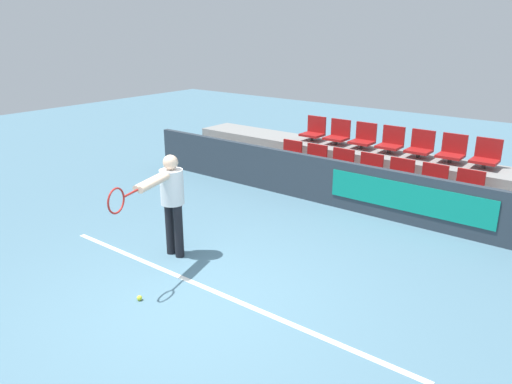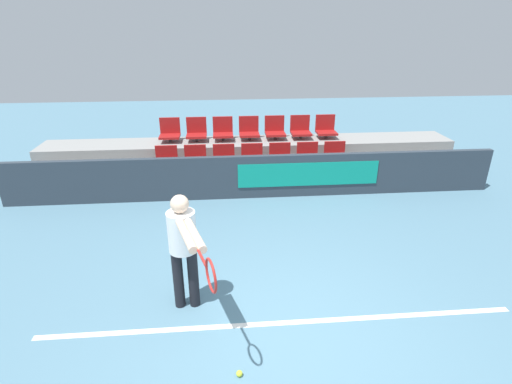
% 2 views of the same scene
% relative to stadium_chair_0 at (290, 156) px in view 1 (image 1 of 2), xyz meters
% --- Properties ---
extents(ground_plane, '(30.00, 30.00, 0.00)m').
position_rel_stadium_chair_0_xyz_m(ground_plane, '(1.82, -4.72, -0.60)').
color(ground_plane, slate).
extents(court_baseline, '(5.72, 0.08, 0.01)m').
position_rel_stadium_chair_0_xyz_m(court_baseline, '(1.82, -4.41, -0.59)').
color(court_baseline, white).
rests_on(court_baseline, ground).
extents(barrier_wall, '(9.83, 0.14, 0.88)m').
position_rel_stadium_chair_0_xyz_m(barrier_wall, '(1.84, -0.68, -0.15)').
color(barrier_wall, '#2D3842').
rests_on(barrier_wall, ground).
extents(bleacher_tier_front, '(9.43, 0.94, 0.38)m').
position_rel_stadium_chair_0_xyz_m(bleacher_tier_front, '(1.82, -0.12, -0.41)').
color(bleacher_tier_front, gray).
rests_on(bleacher_tier_front, ground).
extents(bleacher_tier_middle, '(9.43, 0.94, 0.76)m').
position_rel_stadium_chair_0_xyz_m(bleacher_tier_middle, '(1.82, 0.82, -0.22)').
color(bleacher_tier_middle, gray).
rests_on(bleacher_tier_middle, ground).
extents(stadium_chair_0, '(0.46, 0.41, 0.52)m').
position_rel_stadium_chair_0_xyz_m(stadium_chair_0, '(0.00, 0.00, 0.00)').
color(stadium_chair_0, '#333333').
rests_on(stadium_chair_0, bleacher_tier_front).
extents(stadium_chair_1, '(0.46, 0.41, 0.52)m').
position_rel_stadium_chair_0_xyz_m(stadium_chair_1, '(0.61, 0.00, 0.00)').
color(stadium_chair_1, '#333333').
rests_on(stadium_chair_1, bleacher_tier_front).
extents(stadium_chair_2, '(0.46, 0.41, 0.52)m').
position_rel_stadium_chair_0_xyz_m(stadium_chair_2, '(1.21, 0.00, 0.00)').
color(stadium_chair_2, '#333333').
rests_on(stadium_chair_2, bleacher_tier_front).
extents(stadium_chair_3, '(0.46, 0.41, 0.52)m').
position_rel_stadium_chair_0_xyz_m(stadium_chair_3, '(1.82, 0.00, 0.00)').
color(stadium_chair_3, '#333333').
rests_on(stadium_chair_3, bleacher_tier_front).
extents(stadium_chair_4, '(0.46, 0.41, 0.52)m').
position_rel_stadium_chair_0_xyz_m(stadium_chair_4, '(2.43, 0.00, 0.00)').
color(stadium_chair_4, '#333333').
rests_on(stadium_chair_4, bleacher_tier_front).
extents(stadium_chair_5, '(0.46, 0.41, 0.52)m').
position_rel_stadium_chair_0_xyz_m(stadium_chair_5, '(3.04, 0.00, 0.00)').
color(stadium_chair_5, '#333333').
rests_on(stadium_chair_5, bleacher_tier_front).
extents(stadium_chair_6, '(0.46, 0.41, 0.52)m').
position_rel_stadium_chair_0_xyz_m(stadium_chair_6, '(3.64, 0.00, 0.00)').
color(stadium_chair_6, '#333333').
rests_on(stadium_chair_6, bleacher_tier_front).
extents(stadium_chair_7, '(0.46, 0.41, 0.52)m').
position_rel_stadium_chair_0_xyz_m(stadium_chair_7, '(0.00, 0.94, 0.38)').
color(stadium_chair_7, '#333333').
rests_on(stadium_chair_7, bleacher_tier_middle).
extents(stadium_chair_8, '(0.46, 0.41, 0.52)m').
position_rel_stadium_chair_0_xyz_m(stadium_chair_8, '(0.61, 0.94, 0.38)').
color(stadium_chair_8, '#333333').
rests_on(stadium_chair_8, bleacher_tier_middle).
extents(stadium_chair_9, '(0.46, 0.41, 0.52)m').
position_rel_stadium_chair_0_xyz_m(stadium_chair_9, '(1.21, 0.94, 0.38)').
color(stadium_chair_9, '#333333').
rests_on(stadium_chair_9, bleacher_tier_middle).
extents(stadium_chair_10, '(0.46, 0.41, 0.52)m').
position_rel_stadium_chair_0_xyz_m(stadium_chair_10, '(1.82, 0.94, 0.38)').
color(stadium_chair_10, '#333333').
rests_on(stadium_chair_10, bleacher_tier_middle).
extents(stadium_chair_11, '(0.46, 0.41, 0.52)m').
position_rel_stadium_chair_0_xyz_m(stadium_chair_11, '(2.43, 0.94, 0.38)').
color(stadium_chair_11, '#333333').
rests_on(stadium_chair_11, bleacher_tier_middle).
extents(stadium_chair_12, '(0.46, 0.41, 0.52)m').
position_rel_stadium_chair_0_xyz_m(stadium_chair_12, '(3.04, 0.94, 0.38)').
color(stadium_chair_12, '#333333').
rests_on(stadium_chair_12, bleacher_tier_middle).
extents(stadium_chair_13, '(0.46, 0.41, 0.52)m').
position_rel_stadium_chair_0_xyz_m(stadium_chair_13, '(3.64, 0.94, 0.38)').
color(stadium_chair_13, '#333333').
rests_on(stadium_chair_13, bleacher_tier_middle).
extents(tennis_player, '(0.59, 1.54, 1.52)m').
position_rel_stadium_chair_0_xyz_m(tennis_player, '(0.71, -4.04, 0.35)').
color(tennis_player, black).
rests_on(tennis_player, ground).
extents(tennis_ball, '(0.07, 0.07, 0.07)m').
position_rel_stadium_chair_0_xyz_m(tennis_ball, '(1.28, -5.13, -0.56)').
color(tennis_ball, '#CCDB33').
rests_on(tennis_ball, ground).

